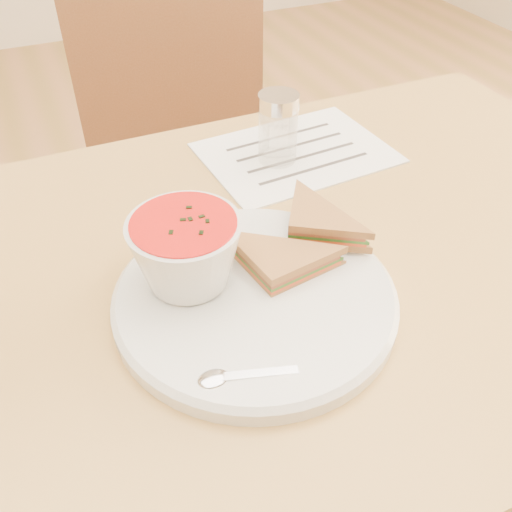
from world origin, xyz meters
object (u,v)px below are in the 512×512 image
chair_far (183,228)px  soup_bowl (187,255)px  plate (255,299)px  dining_table (301,419)px  condiment_shaker (278,129)px

chair_far → soup_bowl: (-0.13, -0.51, 0.37)m
chair_far → plate: chair_far is taller
chair_far → plate: size_ratio=2.89×
dining_table → plate: size_ratio=3.28×
dining_table → chair_far: 0.50m
dining_table → chair_far: chair_far is taller
soup_bowl → condiment_shaker: size_ratio=1.14×
dining_table → soup_bowl: 0.46m
chair_far → soup_bowl: chair_far is taller
plate → condiment_shaker: bearing=60.0°
chair_far → soup_bowl: bearing=91.9°
dining_table → chair_far: size_ratio=1.14×
dining_table → soup_bowl: (-0.17, -0.02, 0.43)m
soup_bowl → plate: bearing=-36.4°
plate → soup_bowl: size_ratio=2.57×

